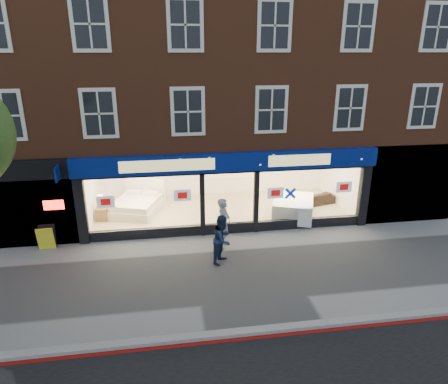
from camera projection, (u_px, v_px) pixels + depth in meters
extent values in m
plane|color=gray|center=(245.00, 273.00, 12.96)|extent=(120.00, 120.00, 0.00)
cube|color=#8C0A07|center=(269.00, 336.00, 10.07)|extent=(60.00, 0.10, 0.01)
cube|color=gray|center=(267.00, 330.00, 10.24)|extent=(60.00, 0.25, 0.12)
cube|color=tan|center=(221.00, 211.00, 17.83)|extent=(11.00, 4.50, 0.10)
cube|color=brown|center=(215.00, 54.00, 17.24)|extent=(19.00, 8.00, 6.70)
cube|color=navy|center=(230.00, 162.00, 14.65)|extent=(11.40, 0.28, 0.70)
cube|color=black|center=(229.00, 228.00, 15.76)|extent=(11.00, 0.18, 0.40)
cube|color=black|center=(81.00, 210.00, 14.58)|extent=(0.35, 0.30, 2.60)
cube|color=black|center=(363.00, 195.00, 16.14)|extent=(0.35, 0.30, 2.60)
cube|color=white|center=(143.00, 204.00, 14.80)|extent=(4.20, 0.02, 2.10)
cube|color=white|center=(311.00, 195.00, 15.73)|extent=(4.20, 0.02, 2.10)
cube|color=white|center=(229.00, 204.00, 15.60)|extent=(1.80, 0.02, 2.10)
cube|color=silver|center=(215.00, 170.00, 19.50)|extent=(11.00, 0.20, 2.60)
cube|color=#FFEAC6|center=(221.00, 155.00, 16.97)|extent=(11.00, 4.50, 0.12)
cube|color=black|center=(21.00, 202.00, 14.40)|extent=(3.80, 0.60, 3.30)
cube|color=#FF140C|center=(54.00, 205.00, 14.26)|extent=(0.70, 0.04, 0.35)
cube|color=black|center=(408.00, 183.00, 16.45)|extent=(4.00, 0.40, 3.30)
cube|color=silver|center=(137.00, 209.00, 17.40)|extent=(2.36, 2.56, 0.37)
cube|color=silver|center=(136.00, 202.00, 17.29)|extent=(2.27, 2.45, 0.26)
cube|color=silver|center=(145.00, 191.00, 18.27)|extent=(1.80, 0.72, 1.25)
cube|color=silver|center=(134.00, 192.00, 17.99)|extent=(0.75, 0.54, 0.13)
cube|color=silver|center=(151.00, 193.00, 17.86)|extent=(0.75, 0.54, 0.13)
cube|color=brown|center=(102.00, 214.00, 16.63)|extent=(0.48, 0.48, 0.55)
cube|color=silver|center=(293.00, 214.00, 17.04)|extent=(2.24, 2.48, 0.27)
cube|color=silver|center=(293.00, 208.00, 16.95)|extent=(2.24, 2.48, 0.27)
cube|color=silver|center=(293.00, 202.00, 16.86)|extent=(2.24, 2.48, 0.27)
imported|color=black|center=(314.00, 198.00, 18.40)|extent=(1.98, 1.17, 0.54)
cube|color=yellow|center=(47.00, 238.00, 14.36)|extent=(0.61, 0.41, 0.91)
imported|color=#9A9EA1|center=(224.00, 223.00, 14.38)|extent=(0.71, 0.82, 1.89)
imported|color=#16263F|center=(223.00, 239.00, 13.37)|extent=(1.00, 1.05, 1.70)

